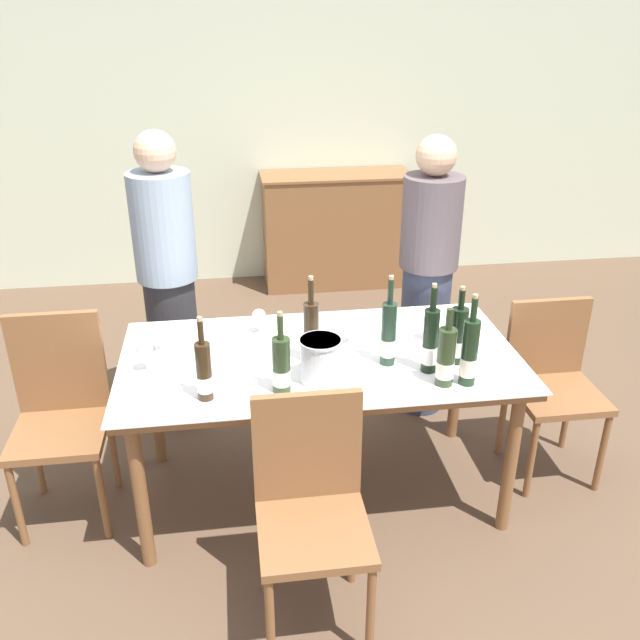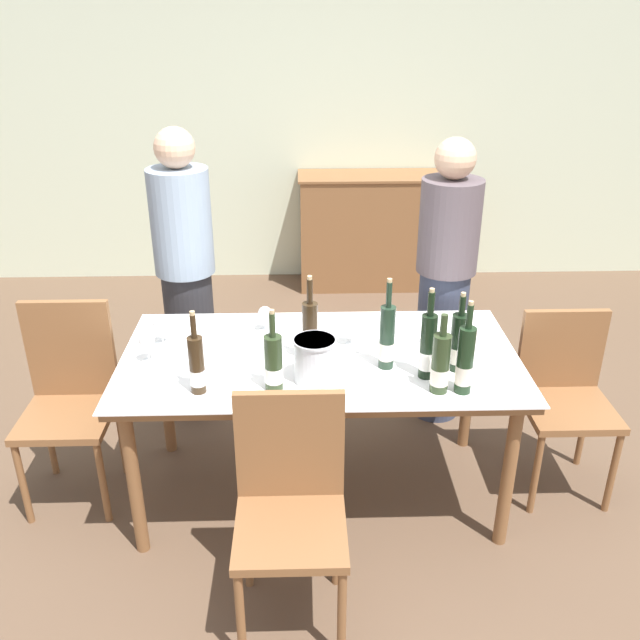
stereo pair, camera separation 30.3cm
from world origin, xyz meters
TOP-DOWN VIEW (x-y plane):
  - ground_plane at (0.00, 0.00)m, footprint 12.00×12.00m
  - back_wall at (0.00, 3.06)m, footprint 8.00×0.10m
  - sideboard_cabinet at (0.52, 2.77)m, footprint 1.25×0.46m
  - dining_table at (0.00, 0.00)m, footprint 1.82×0.95m
  - ice_bucket at (-0.03, -0.22)m, footprint 0.18×0.18m
  - wine_bottle_0 at (0.45, -0.21)m, footprint 0.07×0.07m
  - wine_bottle_1 at (-0.52, -0.30)m, footprint 0.07×0.07m
  - wine_bottle_2 at (0.58, -0.33)m, footprint 0.07×0.07m
  - wine_bottle_3 at (-0.20, -0.29)m, footprint 0.08×0.08m
  - wine_bottle_4 at (-0.05, -0.04)m, footprint 0.07×0.07m
  - wine_bottle_5 at (0.60, -0.14)m, footprint 0.08×0.08m
  - wine_bottle_6 at (0.29, -0.12)m, footprint 0.07×0.07m
  - wine_bottle_7 at (0.49, -0.33)m, footprint 0.08×0.08m
  - wine_glass_0 at (0.55, 0.09)m, footprint 0.08×0.08m
  - wine_glass_1 at (0.15, 0.10)m, footprint 0.08×0.08m
  - wine_glass_2 at (-0.78, -0.03)m, footprint 0.07×0.07m
  - wine_glass_3 at (-0.26, 0.27)m, footprint 0.07×0.07m
  - wine_glass_4 at (-0.74, 0.14)m, footprint 0.08×0.08m
  - chair_left_end at (-1.21, 0.09)m, footprint 0.42×0.42m
  - chair_right_end at (1.21, 0.08)m, footprint 0.42×0.42m
  - chair_near_front at (-0.13, -0.70)m, footprint 0.42×0.42m
  - person_host at (-0.73, 0.81)m, footprint 0.33×0.33m
  - person_guest_left at (0.72, 0.73)m, footprint 0.33×0.33m

SIDE VIEW (x-z plane):
  - ground_plane at x=0.00m, z-range 0.00..0.00m
  - sideboard_cabinet at x=0.52m, z-range 0.00..0.97m
  - chair_right_end at x=1.21m, z-range 0.08..0.98m
  - chair_near_front at x=-0.13m, z-range 0.07..1.02m
  - chair_left_end at x=-1.21m, z-range 0.07..1.05m
  - dining_table at x=0.00m, z-range 0.32..1.10m
  - person_guest_left at x=0.72m, z-range 0.00..1.64m
  - person_host at x=-0.73m, z-range 0.01..1.69m
  - wine_glass_3 at x=-0.26m, z-range 0.81..0.93m
  - wine_glass_4 at x=-0.74m, z-range 0.81..0.95m
  - wine_glass_0 at x=0.55m, z-range 0.81..0.95m
  - ice_bucket at x=-0.03m, z-range 0.79..0.98m
  - wine_glass_2 at x=-0.78m, z-range 0.81..0.96m
  - wine_glass_1 at x=0.15m, z-range 0.81..0.97m
  - wine_bottle_3 at x=-0.20m, z-range 0.72..1.08m
  - wine_bottle_1 at x=-0.52m, z-range 0.72..1.09m
  - wine_bottle_7 at x=0.49m, z-range 0.73..1.08m
  - wine_bottle_5 at x=0.60m, z-range 0.72..1.09m
  - wine_bottle_4 at x=-0.05m, z-range 0.71..1.12m
  - wine_bottle_6 at x=0.29m, z-range 0.71..1.13m
  - wine_bottle_2 at x=0.58m, z-range 0.72..1.13m
  - wine_bottle_0 at x=0.45m, z-range 0.72..1.13m
  - back_wall at x=0.00m, z-range 0.00..2.80m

